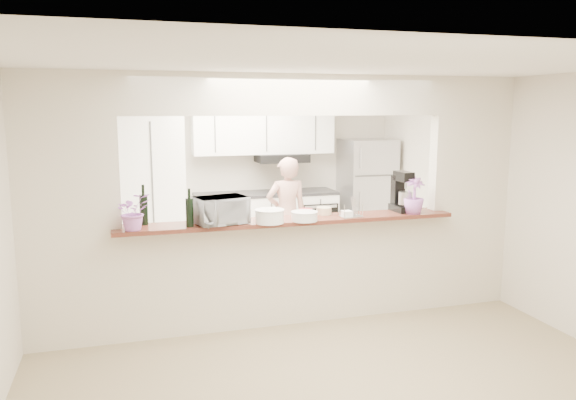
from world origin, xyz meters
name	(u,v)px	position (x,y,z in m)	size (l,w,h in m)	color
floor	(289,321)	(0.00, 0.00, 0.00)	(6.00, 6.00, 0.00)	tan
tile_overlay	(255,278)	(0.00, 1.55, 0.01)	(5.00, 2.90, 0.01)	#BCB7AA
partition	(289,179)	(0.00, 0.00, 1.48)	(5.00, 0.15, 2.50)	silver
bar_counter	(289,268)	(0.00, 0.00, 0.58)	(3.40, 0.38, 1.09)	silver
kitchen_cabinets	(223,192)	(-0.19, 2.72, 0.97)	(3.15, 0.62, 2.25)	white
refrigerator	(367,194)	(2.05, 2.65, 0.85)	(0.75, 0.70, 1.70)	#ABACB1
flower_left	(133,212)	(-1.50, -0.15, 1.26)	(0.30, 0.26, 0.34)	#C769BA
wine_bottle_a	(144,209)	(-1.40, 0.07, 1.24)	(0.08, 0.08, 0.38)	black
wine_bottle_b	(190,212)	(-1.00, -0.15, 1.23)	(0.07, 0.07, 0.36)	black
toaster_oven	(221,210)	(-0.70, -0.10, 1.22)	(0.47, 0.32, 0.26)	silver
serving_bowls	(218,211)	(-0.70, 0.05, 1.19)	(0.27, 0.27, 0.20)	white
plate_stack_a	(270,216)	(-0.25, -0.19, 1.16)	(0.29, 0.29, 0.13)	white
plate_stack_b	(304,216)	(0.10, -0.19, 1.14)	(0.26, 0.26, 0.09)	white
red_bowl	(306,212)	(0.20, 0.08, 1.12)	(0.14, 0.14, 0.07)	maroon
tan_bowl	(324,211)	(0.40, 0.08, 1.13)	(0.16, 0.16, 0.07)	beige
utensil_caddy	(351,209)	(0.60, -0.15, 1.18)	(0.23, 0.15, 0.21)	silver
stand_mixer	(402,193)	(1.25, 0.01, 1.28)	(0.19, 0.30, 0.43)	black
flower_right	(414,195)	(1.30, -0.15, 1.29)	(0.22, 0.22, 0.39)	#A463B8
person	(287,215)	(0.50, 1.78, 0.76)	(0.56, 0.37, 1.53)	tan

